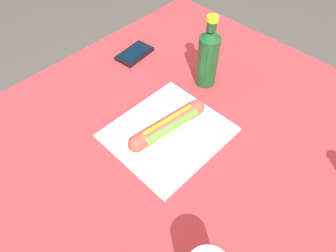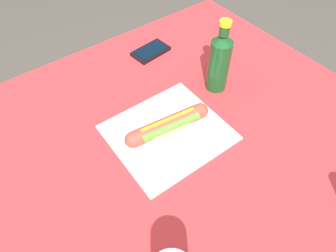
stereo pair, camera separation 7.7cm
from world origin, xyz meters
name	(u,v)px [view 1 (the left image)]	position (x,y,z in m)	size (l,w,h in m)	color
ground_plane	(170,240)	(0.00, 0.00, 0.00)	(6.00, 6.00, 0.00)	#47423D
dining_table	(170,166)	(0.00, 0.00, 0.62)	(1.15, 0.97, 0.74)	brown
paper_wrapper	(168,133)	(-0.01, -0.02, 0.75)	(0.29, 0.26, 0.01)	silver
hot_dog	(168,125)	(-0.01, -0.02, 0.78)	(0.24, 0.07, 0.05)	#E5BC75
cell_phone	(135,54)	(-0.18, -0.33, 0.75)	(0.13, 0.08, 0.01)	black
soda_bottle	(208,57)	(-0.24, -0.08, 0.84)	(0.06, 0.06, 0.22)	#14471E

